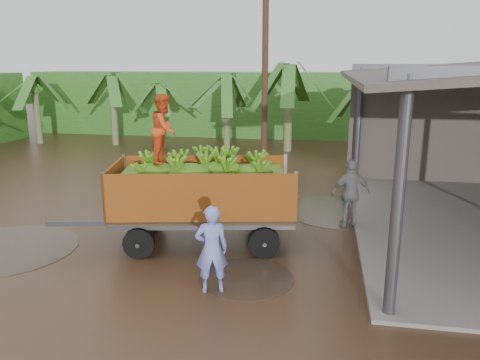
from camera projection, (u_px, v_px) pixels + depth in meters
name	position (u px, v px, depth m)	size (l,w,h in m)	color
ground	(161.00, 225.00, 12.31)	(100.00, 100.00, 0.00)	black
hedge_north	(219.00, 103.00, 27.48)	(22.00, 3.00, 3.60)	#2D661E
banana_trailer	(202.00, 191.00, 10.80)	(5.83, 2.75, 3.48)	#C0631B
man_blue	(212.00, 249.00, 8.55)	(0.61, 0.40, 1.67)	#7981DE
man_grey	(351.00, 193.00, 12.02)	(1.04, 0.43, 1.77)	gray
utility_pole	(265.00, 66.00, 17.72)	(1.20, 0.24, 7.95)	#47301E
banana_plants	(126.00, 119.00, 19.69)	(25.14, 20.42, 4.20)	#2D661E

